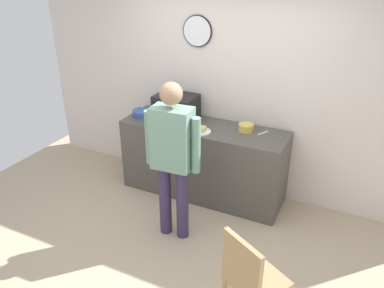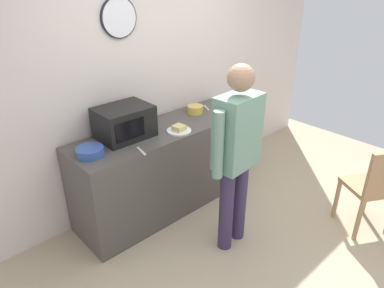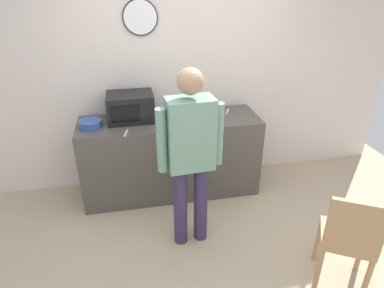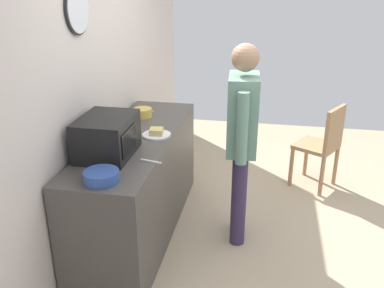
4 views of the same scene
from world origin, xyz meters
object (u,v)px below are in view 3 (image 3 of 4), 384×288
microwave (131,107)px  salad_bowl (211,110)px  wooden_chair (349,239)px  cereal_bowl (90,124)px  fork_utensil (227,111)px  spoon_utensil (126,133)px  person_standing (190,150)px  sandwich_plate (175,124)px

microwave → salad_bowl: microwave is taller
wooden_chair → microwave: bearing=131.6°
salad_bowl → cereal_bowl: size_ratio=0.74×
fork_utensil → spoon_utensil: same height
microwave → person_standing: person_standing is taller
wooden_chair → sandwich_plate: bearing=126.5°
fork_utensil → person_standing: bearing=-122.5°
microwave → person_standing: (0.48, -0.98, -0.07)m
salad_bowl → fork_utensil: size_ratio=1.04×
person_standing → salad_bowl: bearing=65.9°
salad_bowl → fork_utensil: (0.20, 0.02, -0.04)m
sandwich_plate → salad_bowl: (0.46, 0.26, 0.02)m
microwave → sandwich_plate: microwave is taller
microwave → salad_bowl: bearing=0.1°
microwave → salad_bowl: 0.92m
wooden_chair → salad_bowl: bearing=110.5°
sandwich_plate → wooden_chair: (1.13, -1.52, -0.43)m
person_standing → fork_utensil: bearing=57.5°
sandwich_plate → cereal_bowl: (-0.89, 0.14, 0.02)m
sandwich_plate → fork_utensil: 0.72m
microwave → sandwich_plate: bearing=-29.7°
cereal_bowl → fork_utensil: bearing=5.4°
salad_bowl → fork_utensil: bearing=6.7°
fork_utensil → microwave: bearing=-178.7°
sandwich_plate → salad_bowl: size_ratio=1.38×
salad_bowl → wooden_chair: salad_bowl is taller
fork_utensil → salad_bowl: bearing=-173.3°
spoon_utensil → person_standing: (0.55, -0.62, 0.07)m
sandwich_plate → fork_utensil: size_ratio=1.44×
microwave → cereal_bowl: bearing=-164.5°
sandwich_plate → spoon_utensil: (-0.52, -0.10, -0.02)m
microwave → fork_utensil: microwave is taller
sandwich_plate → person_standing: bearing=-88.1°
microwave → wooden_chair: (1.58, -1.78, -0.56)m
sandwich_plate → fork_utensil: sandwich_plate is taller
microwave → spoon_utensil: (-0.07, -0.35, -0.15)m
spoon_utensil → person_standing: 0.83m
fork_utensil → sandwich_plate: bearing=-156.9°
sandwich_plate → spoon_utensil: size_ratio=1.44×
spoon_utensil → wooden_chair: same height
cereal_bowl → spoon_utensil: cereal_bowl is taller
cereal_bowl → person_standing: person_standing is taller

